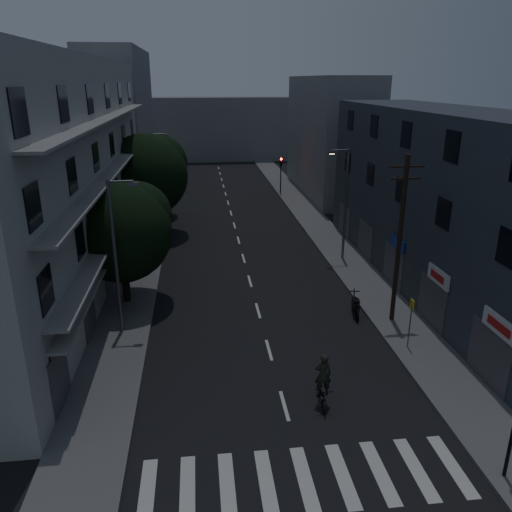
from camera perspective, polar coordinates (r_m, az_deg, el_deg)
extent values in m
plane|color=black|center=(42.03, -2.07, 2.03)|extent=(160.00, 160.00, 0.00)
cube|color=#565659|center=(42.11, -12.30, 1.72)|extent=(3.00, 90.00, 0.15)
cube|color=#565659|center=(43.22, 7.89, 2.45)|extent=(3.00, 90.00, 0.15)
cube|color=beige|center=(18.20, -12.35, -24.93)|extent=(0.50, 3.00, 0.01)
cube|color=beige|center=(18.10, -7.84, -24.90)|extent=(0.50, 3.00, 0.01)
cube|color=beige|center=(18.10, -3.30, -24.73)|extent=(0.50, 3.00, 0.01)
cube|color=beige|center=(18.19, 1.19, -24.43)|extent=(0.50, 3.00, 0.01)
cube|color=beige|center=(18.36, 5.59, -24.00)|extent=(0.50, 3.00, 0.01)
cube|color=beige|center=(18.63, 9.86, -23.46)|extent=(0.50, 3.00, 0.01)
cube|color=beige|center=(18.99, 13.94, -22.83)|extent=(0.50, 3.00, 0.01)
cube|color=beige|center=(19.42, 17.83, -22.13)|extent=(0.50, 3.00, 0.01)
cube|color=beige|center=(19.93, 21.49, -21.38)|extent=(0.50, 3.00, 0.01)
cube|color=beige|center=(21.38, 3.27, -16.70)|extent=(0.15, 2.00, 0.01)
cube|color=beige|center=(25.10, 1.49, -10.67)|extent=(0.15, 2.00, 0.01)
cube|color=beige|center=(29.04, 0.23, -6.24)|extent=(0.15, 2.00, 0.01)
cube|color=beige|center=(33.12, -0.71, -2.87)|extent=(0.15, 2.00, 0.01)
cube|color=beige|center=(37.30, -1.43, -0.26)|extent=(0.15, 2.00, 0.01)
cube|color=beige|center=(41.55, -2.01, 1.83)|extent=(0.15, 2.00, 0.01)
cube|color=beige|center=(45.85, -2.49, 3.53)|extent=(0.15, 2.00, 0.01)
cube|color=beige|center=(50.18, -2.88, 4.93)|extent=(0.15, 2.00, 0.01)
cube|color=beige|center=(54.54, -3.21, 6.11)|extent=(0.15, 2.00, 0.01)
cube|color=beige|center=(58.91, -3.49, 7.12)|extent=(0.15, 2.00, 0.01)
cube|color=beige|center=(63.31, -3.74, 7.98)|extent=(0.15, 2.00, 0.01)
cube|color=beige|center=(67.72, -3.95, 8.74)|extent=(0.15, 2.00, 0.01)
cube|color=beige|center=(72.14, -4.14, 9.40)|extent=(0.15, 2.00, 0.01)
cube|color=beige|center=(76.57, -4.31, 9.98)|extent=(0.15, 2.00, 0.01)
cube|color=#A1A19C|center=(34.58, -21.67, 8.80)|extent=(6.00, 36.00, 14.00)
cube|color=black|center=(21.66, -21.75, -11.40)|extent=(0.06, 1.60, 1.60)
cube|color=black|center=(26.85, -18.68, -4.89)|extent=(0.06, 1.60, 1.60)
cube|color=black|center=(32.31, -16.67, -0.53)|extent=(0.06, 1.60, 1.60)
cube|color=black|center=(37.94, -15.25, 2.56)|extent=(0.06, 1.60, 1.60)
cube|color=black|center=(43.67, -14.19, 4.84)|extent=(0.06, 1.60, 1.60)
cube|color=black|center=(49.47, -13.38, 6.59)|extent=(0.06, 1.60, 1.60)
cube|color=black|center=(20.28, -22.87, -3.57)|extent=(0.06, 1.60, 1.60)
cube|color=black|center=(25.75, -19.45, 1.62)|extent=(0.06, 1.60, 1.60)
cube|color=black|center=(31.41, -17.23, 4.97)|extent=(0.06, 1.60, 1.60)
cube|color=black|center=(37.18, -15.69, 7.28)|extent=(0.06, 1.60, 1.60)
cube|color=black|center=(43.01, -14.55, 8.96)|extent=(0.06, 1.60, 1.60)
cube|color=black|center=(48.88, -13.67, 10.24)|extent=(0.06, 1.60, 1.60)
cube|color=black|center=(19.34, -24.11, 5.20)|extent=(0.06, 1.60, 1.60)
cube|color=black|center=(25.01, -20.27, 8.61)|extent=(0.06, 1.60, 1.60)
cube|color=black|center=(30.81, -17.83, 10.73)|extent=(0.06, 1.60, 1.60)
cube|color=black|center=(36.67, -16.15, 12.16)|extent=(0.06, 1.60, 1.60)
cube|color=black|center=(42.57, -14.92, 13.19)|extent=(0.06, 1.60, 1.60)
cube|color=black|center=(48.50, -13.98, 13.97)|extent=(0.06, 1.60, 1.60)
cube|color=black|center=(18.90, -25.47, 14.61)|extent=(0.06, 1.60, 1.60)
cube|color=black|center=(24.68, -21.16, 15.90)|extent=(0.06, 1.60, 1.60)
cube|color=black|center=(30.54, -18.47, 16.65)|extent=(0.06, 1.60, 1.60)
cube|color=black|center=(36.44, -16.64, 17.14)|extent=(0.06, 1.60, 1.60)
cube|color=black|center=(42.37, -15.31, 17.49)|extent=(0.06, 1.60, 1.60)
cube|color=black|center=(48.32, -14.30, 17.74)|extent=(0.06, 1.60, 1.60)
cube|color=gray|center=(34.48, -15.42, 4.33)|extent=(1.00, 32.40, 0.12)
cube|color=gray|center=(33.83, -15.91, 9.56)|extent=(1.00, 32.40, 0.12)
cube|color=gray|center=(33.46, -16.43, 14.95)|extent=(1.00, 32.40, 0.12)
cube|color=gray|center=(34.74, -15.45, 2.89)|extent=(0.80, 32.40, 0.12)
cube|color=#424247|center=(21.96, -21.52, -12.75)|extent=(0.06, 2.40, 2.40)
cube|color=#424247|center=(27.09, -18.53, -6.05)|extent=(0.06, 2.40, 2.40)
cube|color=#424247|center=(32.52, -16.55, -1.52)|extent=(0.06, 2.40, 2.40)
cube|color=#424247|center=(38.12, -15.15, 1.70)|extent=(0.06, 2.40, 2.40)
cube|color=#424247|center=(43.82, -14.12, 4.08)|extent=(0.06, 2.40, 2.40)
cube|color=#424247|center=(49.60, -13.31, 5.92)|extent=(0.06, 2.40, 2.40)
cube|color=#2C323C|center=(33.46, 20.56, 5.98)|extent=(6.00, 28.00, 11.00)
cube|color=black|center=(22.19, 26.87, 0.80)|extent=(0.06, 1.40, 1.50)
cube|color=black|center=(26.74, 20.62, 4.58)|extent=(0.06, 1.40, 1.50)
cube|color=black|center=(31.58, 16.20, 7.20)|extent=(0.06, 1.40, 1.50)
cube|color=black|center=(36.62, 12.95, 9.09)|extent=(0.06, 1.40, 1.50)
cube|color=black|center=(41.77, 10.46, 10.50)|extent=(0.06, 1.40, 1.50)
cube|color=black|center=(26.15, 21.49, 11.57)|extent=(0.06, 1.40, 1.50)
cube|color=black|center=(31.09, 16.78, 13.14)|extent=(0.06, 1.40, 1.50)
cube|color=black|center=(36.19, 13.35, 14.22)|extent=(0.06, 1.40, 1.50)
cube|color=black|center=(41.40, 10.75, 15.01)|extent=(0.06, 1.40, 1.50)
cube|color=#424247|center=(24.05, 25.05, -10.33)|extent=(0.06, 3.00, 2.60)
cube|color=#424247|center=(28.29, 19.43, -5.04)|extent=(0.06, 3.00, 2.60)
cube|color=#424247|center=(32.91, 15.39, -1.15)|extent=(0.06, 3.00, 2.60)
cube|color=#424247|center=(37.77, 12.38, 1.77)|extent=(0.06, 3.00, 2.60)
cube|color=#424247|center=(42.78, 10.05, 4.01)|extent=(0.06, 3.00, 2.60)
cube|color=silver|center=(22.89, 26.14, -7.22)|extent=(0.12, 2.40, 0.80)
cube|color=#B21414|center=(22.85, 25.97, -7.24)|extent=(0.02, 1.60, 0.36)
cube|color=silver|center=(27.22, 20.14, -2.21)|extent=(0.12, 2.20, 0.80)
cube|color=#B21414|center=(27.18, 19.99, -2.22)|extent=(0.02, 1.40, 0.36)
cube|color=navy|center=(31.91, 15.87, 1.39)|extent=(0.12, 2.00, 0.70)
cube|color=slate|center=(63.74, -15.16, 14.71)|extent=(6.00, 20.00, 16.00)
cube|color=slate|center=(59.26, 8.39, 13.39)|extent=(6.00, 20.00, 13.00)
cube|color=slate|center=(85.36, -4.70, 14.33)|extent=(24.00, 8.00, 10.00)
cylinder|color=black|center=(30.21, -14.78, -1.57)|extent=(0.44, 0.44, 3.87)
sphere|color=black|center=(29.48, -15.17, 2.65)|extent=(5.81, 5.81, 5.81)
sphere|color=black|center=(29.87, -13.45, 4.45)|extent=(4.06, 4.06, 4.06)
sphere|color=black|center=(28.93, -16.81, 3.07)|extent=(3.77, 3.77, 3.77)
cylinder|color=black|center=(43.24, -12.17, 5.43)|extent=(0.44, 0.44, 4.55)
sphere|color=black|center=(42.68, -12.43, 8.98)|extent=(6.84, 6.84, 6.84)
sphere|color=black|center=(43.29, -11.04, 10.37)|extent=(4.79, 4.79, 4.79)
sphere|color=black|center=(42.01, -13.74, 9.44)|extent=(4.45, 4.45, 4.45)
cylinder|color=black|center=(49.45, -11.98, 6.60)|extent=(0.44, 0.44, 3.56)
sphere|color=black|center=(49.03, -12.16, 9.03)|extent=(5.31, 5.31, 5.31)
sphere|color=black|center=(49.50, -11.22, 9.98)|extent=(3.72, 3.72, 3.72)
sphere|color=black|center=(48.51, -13.03, 9.34)|extent=(3.45, 3.45, 3.45)
cylinder|color=black|center=(19.03, 27.22, -17.82)|extent=(0.12, 0.12, 3.20)
cylinder|color=black|center=(58.11, 2.84, 8.71)|extent=(0.12, 0.12, 3.20)
cube|color=black|center=(57.76, 2.87, 10.71)|extent=(0.28, 0.22, 0.90)
sphere|color=#FF0C05|center=(57.57, 2.90, 11.01)|extent=(0.22, 0.22, 0.22)
sphere|color=#3F330C|center=(57.61, 2.90, 10.72)|extent=(0.22, 0.22, 0.22)
sphere|color=black|center=(57.66, 2.89, 10.42)|extent=(0.22, 0.22, 0.22)
cylinder|color=black|center=(57.34, -9.86, 8.30)|extent=(0.12, 0.12, 3.20)
cube|color=black|center=(56.98, -9.98, 10.32)|extent=(0.28, 0.22, 0.90)
sphere|color=black|center=(56.79, -10.01, 10.63)|extent=(0.22, 0.22, 0.22)
sphere|color=#3F330C|center=(56.83, -9.99, 10.33)|extent=(0.22, 0.22, 0.22)
sphere|color=#0CFF26|center=(56.88, -9.97, 10.03)|extent=(0.22, 0.22, 0.22)
cylinder|color=#5B5F62|center=(25.96, -15.78, -0.29)|extent=(0.18, 0.18, 8.00)
cylinder|color=#5B5F62|center=(24.87, -15.22, 8.25)|extent=(1.20, 0.10, 0.10)
cube|color=#5B5F62|center=(24.82, -13.81, 7.99)|extent=(0.45, 0.25, 0.18)
cube|color=#4C4C4C|center=(24.84, -13.79, 7.76)|extent=(0.35, 0.18, 0.04)
cylinder|color=#57585E|center=(36.44, 10.20, 5.76)|extent=(0.18, 0.18, 8.00)
cylinder|color=#57585E|center=(35.56, 9.63, 11.86)|extent=(1.20, 0.10, 0.10)
cube|color=#57585E|center=(35.42, 8.66, 11.64)|extent=(0.45, 0.25, 0.18)
cube|color=#FFD88C|center=(35.43, 8.65, 11.48)|extent=(0.35, 0.18, 0.04)
cylinder|color=#56595D|center=(47.16, -11.47, 8.79)|extent=(0.18, 0.18, 8.00)
cylinder|color=#56595D|center=(46.57, -11.04, 13.54)|extent=(1.20, 0.10, 0.10)
cube|color=#56595D|center=(46.55, -10.27, 13.40)|extent=(0.45, 0.25, 0.18)
cube|color=#4C4C4C|center=(46.56, -10.27, 13.27)|extent=(0.35, 0.18, 0.04)
cylinder|color=black|center=(27.07, 16.06, 1.61)|extent=(0.24, 0.24, 9.00)
cube|color=black|center=(26.19, 16.86, 9.75)|extent=(1.80, 0.10, 0.10)
cube|color=black|center=(26.29, 16.73, 8.46)|extent=(1.50, 0.10, 0.10)
cylinder|color=#595B60|center=(25.62, 17.18, -7.41)|extent=(0.06, 0.06, 2.50)
cube|color=yellow|center=(25.18, 17.42, -5.27)|extent=(0.05, 0.35, 0.45)
torus|color=black|center=(28.30, 11.46, -6.64)|extent=(0.24, 0.80, 0.79)
torus|color=black|center=(29.49, 11.07, -5.50)|extent=(0.24, 0.80, 0.79)
cube|color=black|center=(28.75, 11.31, -5.41)|extent=(0.47, 1.25, 0.39)
cube|color=black|center=(28.48, 11.39, -5.03)|extent=(0.41, 0.55, 0.11)
cylinder|color=black|center=(29.24, 11.15, -4.65)|extent=(0.14, 0.49, 0.94)
cube|color=black|center=(29.21, 11.16, -3.97)|extent=(0.61, 0.14, 0.04)
imported|color=black|center=(21.31, 7.56, -15.39)|extent=(0.77, 1.90, 0.98)
imported|color=black|center=(20.79, 7.67, -13.28)|extent=(0.71, 0.49, 1.87)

